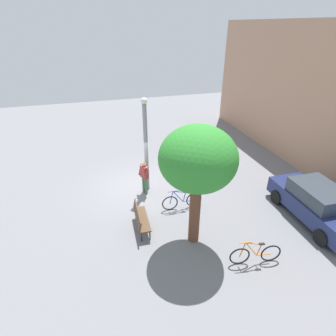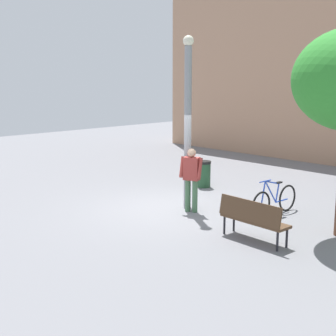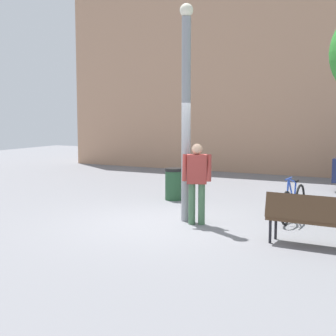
# 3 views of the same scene
# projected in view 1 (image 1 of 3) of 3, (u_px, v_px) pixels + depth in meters

# --- Properties ---
(ground_plane) EXTENTS (36.00, 36.00, 0.00)m
(ground_plane) POSITION_uv_depth(u_px,v_px,m) (139.00, 187.00, 13.40)
(ground_plane) COLOR slate
(building_facade) EXTENTS (18.33, 2.00, 7.48)m
(building_facade) POSITION_uv_depth(u_px,v_px,m) (320.00, 99.00, 14.10)
(building_facade) COLOR tan
(building_facade) RESTS_ON ground_plane
(lamppost) EXTENTS (0.28, 0.28, 4.51)m
(lamppost) POSITION_uv_depth(u_px,v_px,m) (146.00, 144.00, 12.19)
(lamppost) COLOR gray
(lamppost) RESTS_ON ground_plane
(person_by_lamppost) EXTENTS (0.63, 0.44, 1.67)m
(person_by_lamppost) POSITION_uv_depth(u_px,v_px,m) (144.00, 175.00, 12.53)
(person_by_lamppost) COLOR #47704C
(person_by_lamppost) RESTS_ON ground_plane
(park_bench) EXTENTS (1.62, 0.54, 0.92)m
(park_bench) POSITION_uv_depth(u_px,v_px,m) (140.00, 217.00, 10.46)
(park_bench) COLOR #513823
(park_bench) RESTS_ON ground_plane
(plaza_tree) EXTENTS (2.58, 2.58, 4.52)m
(plaza_tree) POSITION_uv_depth(u_px,v_px,m) (198.00, 160.00, 8.58)
(plaza_tree) COLOR brown
(plaza_tree) RESTS_ON ground_plane
(bicycle_orange) EXTENTS (0.35, 1.79, 0.97)m
(bicycle_orange) POSITION_uv_depth(u_px,v_px,m) (255.00, 254.00, 9.00)
(bicycle_orange) COLOR black
(bicycle_orange) RESTS_ON ground_plane
(bicycle_blue) EXTENTS (0.12, 1.81, 0.97)m
(bicycle_blue) POSITION_uv_depth(u_px,v_px,m) (182.00, 201.00, 11.71)
(bicycle_blue) COLOR black
(bicycle_blue) RESTS_ON ground_plane
(parked_car_navy) EXTENTS (4.24, 1.90, 1.55)m
(parked_car_navy) POSITION_uv_depth(u_px,v_px,m) (316.00, 203.00, 10.90)
(parked_car_navy) COLOR navy
(parked_car_navy) RESTS_ON ground_plane
(trash_bin) EXTENTS (0.47, 0.47, 0.84)m
(trash_bin) POSITION_uv_depth(u_px,v_px,m) (180.00, 163.00, 14.81)
(trash_bin) COLOR #234C2D
(trash_bin) RESTS_ON ground_plane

